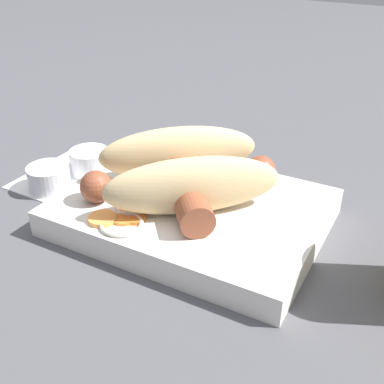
{
  "coord_description": "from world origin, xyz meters",
  "views": [
    {
      "loc": [
        -0.2,
        0.36,
        0.28
      ],
      "look_at": [
        0.0,
        0.0,
        0.04
      ],
      "focal_mm": 45.0,
      "sensor_mm": 36.0,
      "label": 1
    }
  ],
  "objects_px": {
    "bread_roll": "(185,168)",
    "sausage": "(181,178)",
    "food_tray": "(192,212)",
    "condiment_cup_far": "(49,180)",
    "condiment_cup_near": "(90,163)"
  },
  "relations": [
    {
      "from": "bread_roll",
      "to": "sausage",
      "type": "height_order",
      "value": "bread_roll"
    },
    {
      "from": "food_tray",
      "to": "sausage",
      "type": "relative_size",
      "value": 1.59
    },
    {
      "from": "condiment_cup_far",
      "to": "bread_roll",
      "type": "bearing_deg",
      "value": -170.07
    },
    {
      "from": "condiment_cup_near",
      "to": "condiment_cup_far",
      "type": "bearing_deg",
      "value": 76.54
    },
    {
      "from": "bread_roll",
      "to": "condiment_cup_far",
      "type": "bearing_deg",
      "value": 9.93
    },
    {
      "from": "food_tray",
      "to": "condiment_cup_far",
      "type": "height_order",
      "value": "condiment_cup_far"
    },
    {
      "from": "condiment_cup_near",
      "to": "sausage",
      "type": "bearing_deg",
      "value": 168.37
    },
    {
      "from": "bread_roll",
      "to": "condiment_cup_near",
      "type": "distance_m",
      "value": 0.16
    },
    {
      "from": "condiment_cup_far",
      "to": "food_tray",
      "type": "bearing_deg",
      "value": -174.43
    },
    {
      "from": "sausage",
      "to": "condiment_cup_near",
      "type": "xyz_separation_m",
      "value": [
        0.15,
        -0.03,
        -0.03
      ]
    },
    {
      "from": "condiment_cup_near",
      "to": "condiment_cup_far",
      "type": "distance_m",
      "value": 0.06
    },
    {
      "from": "condiment_cup_near",
      "to": "condiment_cup_far",
      "type": "xyz_separation_m",
      "value": [
        0.01,
        0.06,
        0.0
      ]
    },
    {
      "from": "food_tray",
      "to": "sausage",
      "type": "height_order",
      "value": "sausage"
    },
    {
      "from": "sausage",
      "to": "condiment_cup_near",
      "type": "relative_size",
      "value": 3.4
    },
    {
      "from": "food_tray",
      "to": "condiment_cup_near",
      "type": "relative_size",
      "value": 5.39
    }
  ]
}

